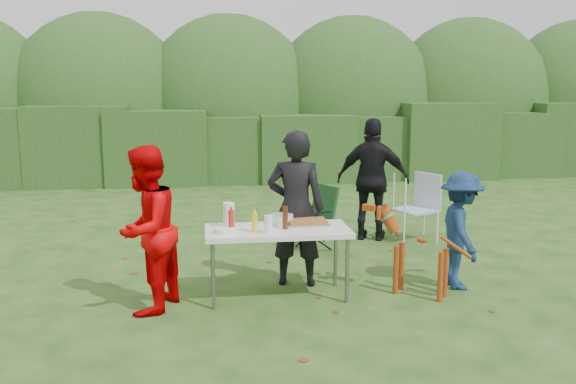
{
  "coord_description": "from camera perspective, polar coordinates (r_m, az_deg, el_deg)",
  "views": [
    {
      "loc": [
        -0.65,
        -6.15,
        2.22
      ],
      "look_at": [
        0.29,
        0.68,
        1.0
      ],
      "focal_mm": 38.0,
      "sensor_mm": 36.0,
      "label": 1
    }
  ],
  "objects": [
    {
      "name": "food_tray",
      "position": [
        6.53,
        1.82,
        -2.98
      ],
      "size": [
        0.45,
        0.3,
        0.02
      ],
      "primitive_type": "cube",
      "color": "#B7B7BA",
      "rests_on": "folding_table"
    },
    {
      "name": "lawn_chair",
      "position": [
        8.93,
        11.81,
        -1.39
      ],
      "size": [
        0.77,
        0.77,
        0.97
      ],
      "primitive_type": null,
      "rotation": [
        0.0,
        0.0,
        3.6
      ],
      "color": "#537BB1",
      "rests_on": "ground"
    },
    {
      "name": "child",
      "position": [
        6.93,
        15.88,
        -3.48
      ],
      "size": [
        0.59,
        0.89,
        1.29
      ],
      "primitive_type": "imported",
      "rotation": [
        0.0,
        0.0,
        1.44
      ],
      "color": "#11284C",
      "rests_on": "ground"
    },
    {
      "name": "dog",
      "position": [
        6.61,
        12.34,
        -5.66
      ],
      "size": [
        1.0,
        0.9,
        0.92
      ],
      "primitive_type": null,
      "rotation": [
        0.0,
        0.0,
        2.48
      ],
      "color": "#8F360F",
      "rests_on": "ground"
    },
    {
      "name": "paper_towel_roll",
      "position": [
        6.41,
        -5.56,
        -2.16
      ],
      "size": [
        0.12,
        0.12,
        0.26
      ],
      "primitive_type": "cylinder",
      "color": "white",
      "rests_on": "folding_table"
    },
    {
      "name": "plate_stack",
      "position": [
        6.2,
        -5.84,
        -3.58
      ],
      "size": [
        0.24,
        0.24,
        0.05
      ],
      "primitive_type": "cylinder",
      "color": "white",
      "rests_on": "folding_table"
    },
    {
      "name": "pasta_bowl",
      "position": [
        6.56,
        -0.64,
        -2.56
      ],
      "size": [
        0.26,
        0.26,
        0.1
      ],
      "primitive_type": "cylinder",
      "color": "silver",
      "rests_on": "folding_table"
    },
    {
      "name": "folding_table",
      "position": [
        6.36,
        -0.97,
        -3.92
      ],
      "size": [
        1.5,
        0.7,
        0.74
      ],
      "color": "silver",
      "rests_on": "ground"
    },
    {
      "name": "ketchup_bottle",
      "position": [
        6.22,
        -5.32,
        -2.73
      ],
      "size": [
        0.06,
        0.06,
        0.22
      ],
      "primitive_type": "cylinder",
      "color": "red",
      "rests_on": "folding_table"
    },
    {
      "name": "beer_bottle",
      "position": [
        6.31,
        -0.27,
        -2.4
      ],
      "size": [
        0.06,
        0.06,
        0.24
      ],
      "primitive_type": "cylinder",
      "color": "#47230F",
      "rests_on": "folding_table"
    },
    {
      "name": "hedge_row",
      "position": [
        14.23,
        -5.18,
        4.46
      ],
      "size": [
        22.0,
        1.4,
        1.7
      ],
      "primitive_type": "cube",
      "color": "#23471C",
      "rests_on": "ground"
    },
    {
      "name": "person_cook",
      "position": [
        6.73,
        0.73,
        -1.54
      ],
      "size": [
        0.71,
        0.55,
        1.74
      ],
      "primitive_type": "imported",
      "rotation": [
        0.0,
        0.0,
        2.91
      ],
      "color": "black",
      "rests_on": "ground"
    },
    {
      "name": "person_red_jacket",
      "position": [
        6.1,
        -13.18,
        -3.46
      ],
      "size": [
        0.88,
        0.98,
        1.65
      ],
      "primitive_type": "imported",
      "rotation": [
        0.0,
        0.0,
        -1.96
      ],
      "color": "#D10003",
      "rests_on": "ground"
    },
    {
      "name": "shrub_backdrop",
      "position": [
        15.78,
        -5.5,
        7.72
      ],
      "size": [
        20.0,
        2.6,
        3.2
      ],
      "primitive_type": "ellipsoid",
      "color": "#3D6628",
      "rests_on": "ground"
    },
    {
      "name": "ground",
      "position": [
        6.57,
        -1.73,
        -9.71
      ],
      "size": [
        80.0,
        80.0,
        0.0
      ],
      "primitive_type": "plane",
      "color": "#1E4211"
    },
    {
      "name": "person_black_puffy",
      "position": [
        8.79,
        7.94,
        1.16
      ],
      "size": [
        1.11,
        0.79,
        1.76
      ],
      "primitive_type": "imported",
      "rotation": [
        0.0,
        0.0,
        2.75
      ],
      "color": "black",
      "rests_on": "ground"
    },
    {
      "name": "camping_chair",
      "position": [
        8.28,
        2.4,
        -2.43
      ],
      "size": [
        0.74,
        0.74,
        0.87
      ],
      "primitive_type": null,
      "rotation": [
        0.0,
        0.0,
        3.65
      ],
      "color": "#183F1D",
      "rests_on": "ground"
    },
    {
      "name": "cup_stack",
      "position": [
        6.14,
        -1.86,
        -3.05
      ],
      "size": [
        0.08,
        0.08,
        0.18
      ],
      "primitive_type": "cylinder",
      "color": "white",
      "rests_on": "folding_table"
    },
    {
      "name": "mustard_bottle",
      "position": [
        6.18,
        -3.15,
        -2.88
      ],
      "size": [
        0.06,
        0.06,
        0.2
      ],
      "primitive_type": "cylinder",
      "color": "yellow",
      "rests_on": "folding_table"
    },
    {
      "name": "focaccia_bread",
      "position": [
        6.52,
        1.82,
        -2.74
      ],
      "size": [
        0.4,
        0.26,
        0.04
      ],
      "primitive_type": "cube",
      "color": "#985D29",
      "rests_on": "food_tray"
    }
  ]
}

